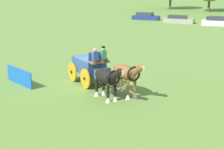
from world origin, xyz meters
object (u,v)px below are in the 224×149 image
at_px(show_wagon, 90,66).
at_px(parked_vehicle_c, 217,22).
at_px(draft_horse_near, 126,74).
at_px(parked_vehicle_b, 179,20).
at_px(draft_horse_off, 107,78).
at_px(parked_vehicle_a, 146,16).

distance_m(show_wagon, parked_vehicle_c, 35.21).
height_order(draft_horse_near, parked_vehicle_b, draft_horse_near).
relative_size(show_wagon, parked_vehicle_c, 1.18).
bearing_deg(parked_vehicle_c, draft_horse_near, -77.40).
bearing_deg(draft_horse_off, parked_vehicle_b, 110.10).
xyz_separation_m(parked_vehicle_a, parked_vehicle_c, (12.27, -0.26, 0.03)).
xyz_separation_m(parked_vehicle_b, parked_vehicle_c, (5.79, 0.66, 0.04)).
bearing_deg(parked_vehicle_a, draft_horse_off, -62.02).
height_order(parked_vehicle_a, parked_vehicle_b, parked_vehicle_a).
bearing_deg(draft_horse_near, parked_vehicle_c, 102.60).
height_order(draft_horse_off, parked_vehicle_a, draft_horse_off).
xyz_separation_m(draft_horse_near, parked_vehicle_a, (-20.25, 35.94, -0.85)).
height_order(show_wagon, parked_vehicle_a, show_wagon).
xyz_separation_m(show_wagon, parked_vehicle_b, (-10.38, 34.24, -0.67)).
height_order(draft_horse_off, parked_vehicle_b, draft_horse_off).
distance_m(show_wagon, draft_horse_near, 3.47).
bearing_deg(parked_vehicle_c, parked_vehicle_a, 178.77).
bearing_deg(draft_horse_near, draft_horse_off, -113.50).
relative_size(parked_vehicle_b, parked_vehicle_c, 1.08).
distance_m(draft_horse_off, parked_vehicle_a, 42.05).
height_order(show_wagon, parked_vehicle_c, show_wagon).
bearing_deg(show_wagon, parked_vehicle_a, 115.62).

